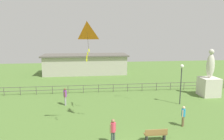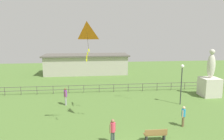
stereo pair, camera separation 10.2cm
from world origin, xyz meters
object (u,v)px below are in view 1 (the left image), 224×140
at_px(park_bench, 156,134).
at_px(person_0, 65,95).
at_px(person_1, 113,130).
at_px(kite_1, 87,33).
at_px(statue_monument, 209,82).
at_px(lamppost, 181,75).
at_px(person_3, 183,115).

distance_m(park_bench, person_0, 10.21).
bearing_deg(person_1, person_0, 115.31).
height_order(park_bench, kite_1, kite_1).
height_order(statue_monument, person_0, statue_monument).
bearing_deg(park_bench, person_1, -177.96).
xyz_separation_m(statue_monument, park_bench, (-9.15, -9.05, -1.09)).
height_order(person_0, person_1, person_0).
bearing_deg(person_1, kite_1, 132.46).
relative_size(statue_monument, person_0, 3.07).
height_order(lamppost, kite_1, kite_1).
height_order(statue_monument, lamppost, statue_monument).
relative_size(person_3, kite_1, 0.62).
relative_size(park_bench, person_1, 0.89).
distance_m(park_bench, person_3, 3.39).
distance_m(statue_monument, park_bench, 12.91).
relative_size(park_bench, person_0, 0.88).
xyz_separation_m(lamppost, kite_1, (-9.08, -5.17, 4.07)).
bearing_deg(person_0, person_1, -64.69).
xyz_separation_m(statue_monument, kite_1, (-13.50, -7.50, 5.48)).
height_order(park_bench, person_3, person_3).
xyz_separation_m(lamppost, park_bench, (-4.73, -6.71, -2.49)).
bearing_deg(statue_monument, park_bench, -135.32).
height_order(statue_monument, person_3, statue_monument).
height_order(lamppost, person_0, lamppost).
distance_m(lamppost, kite_1, 11.21).
bearing_deg(person_1, lamppost, 41.97).
relative_size(person_0, person_3, 1.08).
relative_size(lamppost, person_0, 2.34).
height_order(lamppost, person_3, lamppost).
bearing_deg(kite_1, statue_monument, 29.05).
bearing_deg(park_bench, person_0, 130.16).
height_order(lamppost, person_1, lamppost).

